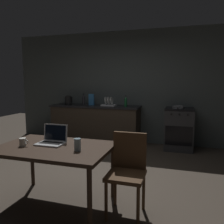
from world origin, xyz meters
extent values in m
plane|color=#473D33|center=(0.00, 0.00, 0.00)|extent=(12.00, 12.00, 0.00)
cube|color=#474E4E|center=(0.30, 2.47, 1.34)|extent=(6.40, 0.10, 2.67)
cube|color=#382D23|center=(-0.65, 2.12, 0.43)|extent=(2.10, 0.60, 0.87)
cube|color=black|center=(-0.65, 2.12, 0.89)|extent=(2.16, 0.64, 0.04)
cube|color=#2D2D30|center=(1.30, 2.12, 0.43)|extent=(0.60, 0.60, 0.87)
cube|color=black|center=(1.30, 2.12, 0.89)|extent=(0.60, 0.60, 0.04)
cube|color=black|center=(1.30, 1.82, 0.36)|extent=(0.54, 0.01, 0.40)
cylinder|color=black|center=(1.14, 1.81, 0.81)|extent=(0.04, 0.02, 0.04)
cylinder|color=black|center=(1.30, 1.81, 0.81)|extent=(0.04, 0.02, 0.04)
cylinder|color=black|center=(1.46, 1.81, 0.81)|extent=(0.04, 0.02, 0.04)
cube|color=#332319|center=(-0.06, -0.71, 0.70)|extent=(1.32, 0.88, 0.04)
cylinder|color=#332319|center=(0.54, -1.09, 0.34)|extent=(0.05, 0.05, 0.68)
cylinder|color=#332319|center=(-0.66, -0.33, 0.34)|extent=(0.05, 0.05, 0.68)
cylinder|color=#332319|center=(0.54, -0.33, 0.34)|extent=(0.05, 0.05, 0.68)
cube|color=#4C331E|center=(0.79, -0.67, 0.46)|extent=(0.40, 0.40, 0.04)
cube|color=#4C331E|center=(0.79, -0.49, 0.69)|extent=(0.38, 0.04, 0.42)
cylinder|color=#4C331E|center=(0.62, -0.84, 0.22)|extent=(0.04, 0.04, 0.44)
cylinder|color=#4C331E|center=(0.96, -0.84, 0.22)|extent=(0.04, 0.04, 0.44)
cylinder|color=#4C331E|center=(0.62, -0.50, 0.22)|extent=(0.04, 0.04, 0.44)
cylinder|color=#4C331E|center=(0.96, -0.50, 0.22)|extent=(0.04, 0.04, 0.44)
cube|color=silver|center=(-0.14, -0.66, 0.73)|extent=(0.32, 0.22, 0.02)
cube|color=black|center=(-0.14, -0.64, 0.74)|extent=(0.28, 0.12, 0.00)
cube|color=silver|center=(-0.14, -0.53, 0.84)|extent=(0.32, 0.03, 0.21)
cube|color=black|center=(-0.14, -0.54, 0.84)|extent=(0.29, 0.02, 0.18)
cylinder|color=black|center=(-1.37, 2.12, 0.92)|extent=(0.17, 0.17, 0.02)
cylinder|color=black|center=(-1.37, 2.12, 1.02)|extent=(0.16, 0.16, 0.19)
cylinder|color=black|center=(-1.37, 2.12, 1.12)|extent=(0.10, 0.10, 0.02)
cube|color=black|center=(-1.28, 2.12, 1.03)|extent=(0.02, 0.02, 0.13)
cylinder|color=#19592D|center=(0.11, 2.07, 0.99)|extent=(0.07, 0.07, 0.17)
cone|color=#19592D|center=(0.11, 2.07, 1.11)|extent=(0.07, 0.07, 0.06)
cylinder|color=black|center=(0.11, 2.07, 1.15)|extent=(0.03, 0.03, 0.02)
cylinder|color=gray|center=(1.26, 2.10, 0.91)|extent=(0.26, 0.26, 0.01)
torus|color=gray|center=(1.26, 2.10, 0.94)|extent=(0.27, 0.27, 0.02)
cylinder|color=black|center=(1.26, 1.88, 0.93)|extent=(0.02, 0.18, 0.02)
cylinder|color=silver|center=(-0.42, -0.81, 0.77)|extent=(0.08, 0.08, 0.10)
torus|color=silver|center=(-0.37, -0.81, 0.77)|extent=(0.05, 0.01, 0.05)
cylinder|color=#99B7C6|center=(0.27, -0.78, 0.79)|extent=(0.07, 0.07, 0.13)
cube|color=#3372B2|center=(-0.76, 2.14, 1.04)|extent=(0.13, 0.05, 0.27)
cube|color=silver|center=(-0.31, 2.12, 0.92)|extent=(0.34, 0.26, 0.03)
cylinder|color=white|center=(-0.38, 2.12, 1.03)|extent=(0.04, 0.18, 0.18)
cylinder|color=white|center=(-0.31, 2.12, 1.03)|extent=(0.04, 0.18, 0.18)
cylinder|color=white|center=(-0.24, 2.12, 1.03)|extent=(0.04, 0.18, 0.18)
cylinder|color=#2D2D33|center=(-0.99, 2.20, 1.00)|extent=(0.07, 0.07, 0.19)
cone|color=#2D2D33|center=(-0.99, 2.20, 1.13)|extent=(0.07, 0.07, 0.06)
cylinder|color=black|center=(-0.99, 2.20, 1.17)|extent=(0.03, 0.03, 0.02)
camera|label=1|loc=(1.34, -2.97, 1.46)|focal=36.59mm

